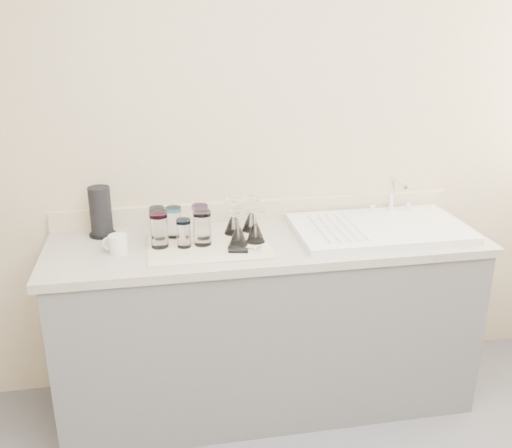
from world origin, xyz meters
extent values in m
cube|color=#C2AF8B|center=(0.00, 1.50, 1.25)|extent=(3.50, 0.04, 2.50)
cube|color=slate|center=(0.00, 1.20, 0.43)|extent=(2.00, 0.60, 0.86)
cube|color=gray|center=(0.00, 1.20, 0.88)|extent=(2.06, 0.62, 0.04)
cube|color=white|center=(0.55, 1.20, 0.92)|extent=(0.82, 0.50, 0.03)
cylinder|color=silver|center=(0.69, 1.40, 1.03)|extent=(0.02, 0.02, 0.18)
cylinder|color=silver|center=(0.69, 1.32, 1.10)|extent=(0.02, 0.16, 0.02)
cylinder|color=silver|center=(0.59, 1.40, 0.96)|extent=(0.03, 0.03, 0.04)
cylinder|color=silver|center=(0.79, 1.40, 0.96)|extent=(0.03, 0.03, 0.04)
cube|color=silver|center=(-0.29, 1.18, 0.90)|extent=(0.55, 0.42, 0.01)
cylinder|color=white|center=(-0.51, 1.31, 0.97)|extent=(0.07, 0.07, 0.13)
cylinder|color=#1C8B6E|center=(-0.51, 1.31, 1.04)|extent=(0.07, 0.07, 0.02)
cylinder|color=white|center=(-0.43, 1.29, 0.97)|extent=(0.07, 0.07, 0.13)
cylinder|color=teal|center=(-0.43, 1.29, 1.05)|extent=(0.07, 0.07, 0.02)
cylinder|color=white|center=(-0.31, 1.28, 0.98)|extent=(0.07, 0.07, 0.14)
cylinder|color=#7647A1|center=(-0.31, 1.28, 1.05)|extent=(0.08, 0.08, 0.02)
cylinder|color=white|center=(-0.50, 1.18, 0.98)|extent=(0.08, 0.08, 0.14)
cylinder|color=#DD2A98|center=(-0.50, 1.18, 1.06)|extent=(0.08, 0.08, 0.02)
cylinder|color=white|center=(-0.40, 1.16, 0.97)|extent=(0.06, 0.06, 0.11)
cylinder|color=blue|center=(-0.40, 1.16, 1.03)|extent=(0.07, 0.07, 0.02)
cylinder|color=white|center=(-0.31, 1.17, 0.98)|extent=(0.08, 0.08, 0.14)
cylinder|color=#C59CE9|center=(-0.31, 1.17, 1.06)|extent=(0.08, 0.08, 0.02)
cone|color=white|center=(-0.15, 1.29, 0.95)|extent=(0.09, 0.09, 0.09)
cylinder|color=white|center=(-0.15, 1.29, 1.03)|extent=(0.01, 0.01, 0.07)
cylinder|color=white|center=(-0.15, 1.29, 1.07)|extent=(0.09, 0.09, 0.01)
cone|color=white|center=(-0.06, 1.31, 0.95)|extent=(0.09, 0.09, 0.09)
cylinder|color=white|center=(-0.06, 1.31, 1.03)|extent=(0.01, 0.01, 0.07)
cylinder|color=white|center=(-0.06, 1.31, 1.07)|extent=(0.09, 0.09, 0.01)
cone|color=white|center=(-0.15, 1.14, 0.95)|extent=(0.09, 0.09, 0.08)
cylinder|color=white|center=(-0.15, 1.14, 1.02)|extent=(0.01, 0.01, 0.07)
cylinder|color=white|center=(-0.15, 1.14, 1.06)|extent=(0.09, 0.09, 0.01)
cone|color=white|center=(-0.07, 1.16, 0.95)|extent=(0.09, 0.09, 0.08)
cylinder|color=white|center=(-0.07, 1.16, 1.03)|extent=(0.01, 0.01, 0.07)
cylinder|color=white|center=(-0.07, 1.16, 1.06)|extent=(0.09, 0.09, 0.01)
cube|color=silver|center=(-0.09, 1.03, 0.92)|extent=(0.06, 0.05, 0.02)
cylinder|color=black|center=(-0.15, 1.04, 0.92)|extent=(0.12, 0.04, 0.02)
cylinder|color=black|center=(-0.15, 1.07, 0.92)|extent=(0.11, 0.07, 0.02)
cylinder|color=silver|center=(-0.69, 1.16, 0.94)|extent=(0.10, 0.10, 0.08)
torus|color=silver|center=(-0.73, 1.17, 0.94)|extent=(0.06, 0.03, 0.06)
cylinder|color=black|center=(-0.77, 1.39, 0.91)|extent=(0.13, 0.13, 0.01)
cylinder|color=black|center=(-0.77, 1.39, 1.03)|extent=(0.10, 0.10, 0.23)
camera|label=1|loc=(-0.50, -1.24, 1.91)|focal=40.00mm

